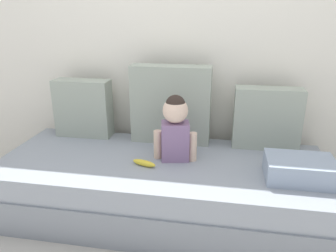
% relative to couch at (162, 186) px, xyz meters
% --- Properties ---
extents(ground_plane, '(12.00, 12.00, 0.00)m').
position_rel_couch_xyz_m(ground_plane, '(0.00, 0.00, -0.20)').
color(ground_plane, '#B2ADA3').
extents(back_wall, '(5.49, 0.10, 2.36)m').
position_rel_couch_xyz_m(back_wall, '(0.00, 0.59, 0.98)').
color(back_wall, silver).
rests_on(back_wall, ground).
extents(couch, '(2.29, 0.92, 0.40)m').
position_rel_couch_xyz_m(couch, '(0.00, 0.00, 0.00)').
color(couch, gray).
rests_on(couch, ground).
extents(throw_pillow_left, '(0.44, 0.16, 0.46)m').
position_rel_couch_xyz_m(throw_pillow_left, '(-0.71, 0.36, 0.43)').
color(throw_pillow_left, '#99A393').
rests_on(throw_pillow_left, couch).
extents(throw_pillow_center, '(0.60, 0.16, 0.59)m').
position_rel_couch_xyz_m(throw_pillow_center, '(0.00, 0.36, 0.50)').
color(throw_pillow_center, '#99A393').
rests_on(throw_pillow_center, couch).
extents(throw_pillow_right, '(0.48, 0.16, 0.45)m').
position_rel_couch_xyz_m(throw_pillow_right, '(0.71, 0.36, 0.43)').
color(throw_pillow_right, '#99A393').
rests_on(throw_pillow_right, couch).
extents(toddler, '(0.30, 0.17, 0.45)m').
position_rel_couch_xyz_m(toddler, '(0.09, 0.04, 0.44)').
color(toddler, gray).
rests_on(toddler, couch).
extents(banana, '(0.18, 0.09, 0.04)m').
position_rel_couch_xyz_m(banana, '(-0.10, -0.10, 0.22)').
color(banana, yellow).
rests_on(banana, couch).
extents(folded_blanket, '(0.40, 0.28, 0.13)m').
position_rel_couch_xyz_m(folded_blanket, '(0.87, -0.12, 0.27)').
color(folded_blanket, '#8E9EB2').
rests_on(folded_blanket, couch).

